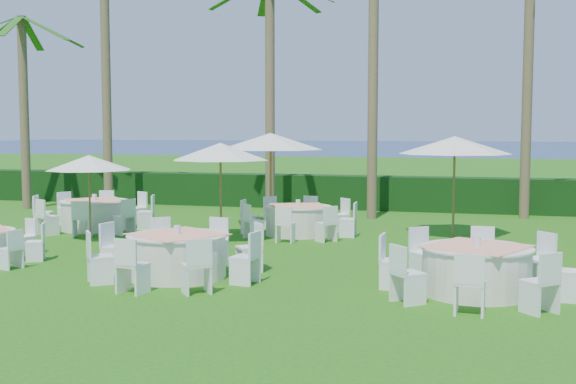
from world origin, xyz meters
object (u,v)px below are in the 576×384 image
object	(u,v)px
banquet_table_d	(95,214)
umbrella_b	(220,152)
umbrella_a	(89,163)
banquet_table_e	(298,219)
banquet_table_b	(178,254)
umbrella_d	(455,145)
banquet_table_c	(476,269)
umbrella_c	(271,141)

from	to	relation	value
banquet_table_d	umbrella_b	bearing A→B (deg)	-15.02
banquet_table_d	umbrella_a	distance (m)	2.73
banquet_table_d	banquet_table_e	distance (m)	5.93
banquet_table_b	banquet_table_e	size ratio (longest dim) A/B	1.07
banquet_table_b	umbrella_d	bearing A→B (deg)	53.36
banquet_table_e	umbrella_a	xyz separation A→B (m)	(-4.90, -2.44, 1.60)
banquet_table_c	umbrella_d	xyz separation A→B (m)	(-0.62, 6.73, 2.01)
banquet_table_b	banquet_table_d	world-z (taller)	banquet_table_b
banquet_table_c	umbrella_a	bearing A→B (deg)	159.25
banquet_table_b	banquet_table_c	bearing A→B (deg)	-0.01
umbrella_a	umbrella_d	xyz separation A→B (m)	(9.00, 3.08, 0.43)
banquet_table_c	banquet_table_e	size ratio (longest dim) A/B	1.07
umbrella_b	umbrella_a	bearing A→B (deg)	-165.45
banquet_table_c	umbrella_d	bearing A→B (deg)	95.23
banquet_table_b	banquet_table_e	xyz separation A→B (m)	(0.90, 6.08, -0.03)
banquet_table_c	umbrella_c	distance (m)	9.57
umbrella_d	banquet_table_e	bearing A→B (deg)	-171.07
banquet_table_d	umbrella_b	world-z (taller)	umbrella_b
banquet_table_c	umbrella_b	world-z (taller)	umbrella_b
umbrella_b	banquet_table_b	bearing A→B (deg)	-80.60
banquet_table_d	umbrella_b	distance (m)	4.79
banquet_table_d	banquet_table_b	bearing A→B (deg)	-48.36
umbrella_c	banquet_table_d	bearing A→B (deg)	-160.85
umbrella_b	umbrella_c	world-z (taller)	umbrella_c
banquet_table_b	umbrella_b	xyz separation A→B (m)	(-0.74, 4.49, 1.86)
umbrella_b	umbrella_d	size ratio (longest dim) A/B	0.86
banquet_table_b	umbrella_c	bearing A→B (deg)	91.77
banquet_table_c	banquet_table_d	size ratio (longest dim) A/B	1.01
umbrella_a	umbrella_c	distance (m)	5.27
banquet_table_c	banquet_table_d	xyz separation A→B (m)	(-10.63, 5.63, 0.00)
banquet_table_b	umbrella_a	world-z (taller)	umbrella_a
umbrella_b	banquet_table_c	bearing A→B (deg)	-35.20
umbrella_a	umbrella_c	size ratio (longest dim) A/B	0.72
banquet_table_e	umbrella_b	distance (m)	2.97
umbrella_b	umbrella_d	world-z (taller)	umbrella_d
banquet_table_d	banquet_table_e	xyz separation A→B (m)	(5.91, 0.45, -0.03)
banquet_table_b	umbrella_b	size ratio (longest dim) A/B	1.35
banquet_table_c	umbrella_d	world-z (taller)	umbrella_d
banquet_table_b	umbrella_c	size ratio (longest dim) A/B	1.11
umbrella_a	umbrella_d	bearing A→B (deg)	18.92
banquet_table_e	umbrella_b	world-z (taller)	umbrella_b
umbrella_b	banquet_table_e	bearing A→B (deg)	44.14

